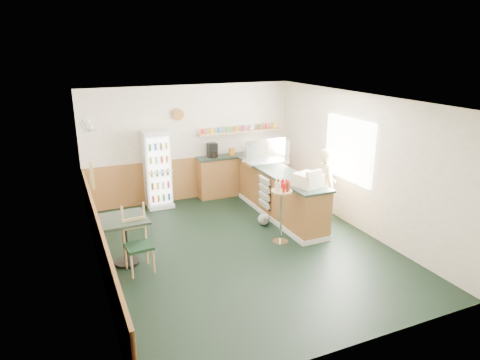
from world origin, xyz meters
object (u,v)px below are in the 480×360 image
drinks_fridge (157,169)px  cash_register (308,180)px  shopkeeper (326,186)px  display_case (266,152)px  cafe_table (124,232)px  cafe_chair (137,237)px  condiment_stand (282,201)px

drinks_fridge → cash_register: drinks_fridge is taller
cash_register → shopkeeper: bearing=14.2°
display_case → cafe_table: bearing=-156.0°
cafe_chair → drinks_fridge: bearing=64.4°
shopkeeper → cafe_table: bearing=110.9°
condiment_stand → cafe_chair: size_ratio=1.08×
shopkeeper → cafe_chair: 3.97m
condiment_stand → display_case: bearing=71.9°
cafe_table → cafe_chair: cafe_chair is taller
display_case → condiment_stand: (-0.60, -1.85, -0.46)m
shopkeeper → drinks_fridge: bearing=70.6°
shopkeeper → cafe_table: shopkeeper is taller
display_case → cafe_chair: 3.77m
cafe_chair → display_case: bearing=23.2°
cafe_chair → cafe_table: bearing=114.3°
drinks_fridge → shopkeeper: drinks_fridge is taller
display_case → cash_register: display_case is taller
shopkeeper → condiment_stand: bearing=128.7°
cash_register → condiment_stand: bearing=172.8°
display_case → condiment_stand: size_ratio=0.80×
cash_register → cafe_table: bearing=161.0°
cash_register → cafe_table: size_ratio=0.54×
cash_register → drinks_fridge: bearing=114.8°
condiment_stand → cafe_chair: (-2.64, 0.06, -0.24)m
drinks_fridge → display_case: bearing=-23.1°
display_case → cafe_chair: display_case is taller
shopkeeper → cafe_table: 4.11m
display_case → condiment_stand: 2.00m
drinks_fridge → condiment_stand: size_ratio=1.45×
cash_register → cafe_chair: size_ratio=0.40×
cash_register → condiment_stand: (-0.60, -0.08, -0.31)m
drinks_fridge → condiment_stand: 3.25m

